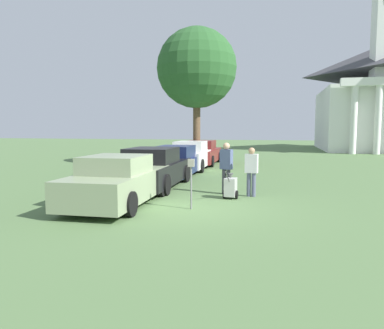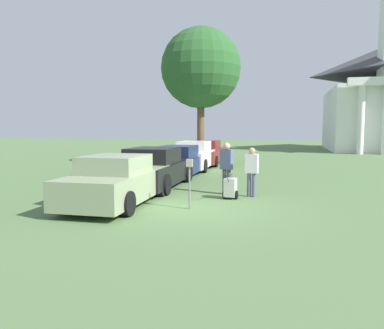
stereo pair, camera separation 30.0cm
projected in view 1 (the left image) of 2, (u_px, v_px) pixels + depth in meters
ground_plane at (192, 207)px, 11.00m from camera, size 120.00×120.00×0.00m
parked_car_sage at (118, 182)px, 11.40m from camera, size 2.15×4.82×1.51m
parked_car_black at (153, 169)px, 14.60m from camera, size 2.15×5.16×1.56m
parked_car_navy at (176, 162)px, 17.92m from camera, size 1.99×5.23×1.48m
parked_car_white at (191, 156)px, 21.04m from camera, size 2.00×5.10×1.58m
parked_car_maroon at (201, 153)px, 23.81m from camera, size 2.12×5.17×1.52m
parking_meter at (191, 175)px, 10.69m from camera, size 0.18×0.09×1.45m
person_worker at (226, 165)px, 13.15m from camera, size 0.47×0.35×1.82m
person_supervisor at (251, 169)px, 12.67m from camera, size 0.45×0.29×1.67m
equipment_cart at (231, 187)px, 12.33m from camera, size 0.50×1.00×1.00m
church at (372, 96)px, 38.54m from camera, size 10.00×14.32×21.18m
shade_tree at (197, 68)px, 22.44m from camera, size 4.80×4.80×8.30m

